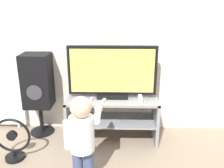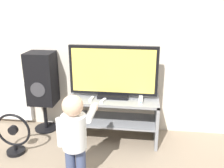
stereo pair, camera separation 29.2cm
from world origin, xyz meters
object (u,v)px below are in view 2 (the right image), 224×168
(game_console, at_px, (141,100))
(speaker_tower, at_px, (42,80))
(floor_fan, at_px, (14,136))
(remote_primary, at_px, (91,99))
(remote_secondary, at_px, (103,100))
(radiator, at_px, (6,100))
(child, at_px, (75,132))
(television, at_px, (113,73))

(game_console, xyz_separation_m, speaker_tower, (-1.30, 0.20, 0.12))
(game_console, height_order, floor_fan, game_console)
(remote_primary, relative_size, remote_secondary, 0.99)
(remote_primary, relative_size, radiator, 0.17)
(remote_primary, height_order, speaker_tower, speaker_tower)
(floor_fan, bearing_deg, remote_primary, 24.67)
(floor_fan, bearing_deg, game_console, 15.74)
(remote_primary, distance_m, radiator, 1.41)
(floor_fan, bearing_deg, child, -22.84)
(child, relative_size, radiator, 1.18)
(television, height_order, game_console, television)
(speaker_tower, relative_size, radiator, 1.41)
(remote_primary, relative_size, speaker_tower, 0.12)
(remote_primary, bearing_deg, radiator, 165.20)
(remote_secondary, distance_m, radiator, 1.56)
(game_console, height_order, radiator, radiator)
(game_console, relative_size, remote_secondary, 1.34)
(speaker_tower, xyz_separation_m, radiator, (-0.64, 0.13, -0.37))
(child, xyz_separation_m, floor_fan, (-0.83, 0.35, -0.31))
(television, xyz_separation_m, floor_fan, (-1.09, -0.51, -0.65))
(child, height_order, speaker_tower, speaker_tower)
(television, xyz_separation_m, game_console, (0.34, -0.10, -0.29))
(television, bearing_deg, radiator, 171.72)
(remote_secondary, height_order, speaker_tower, speaker_tower)
(remote_secondary, distance_m, speaker_tower, 0.90)
(remote_secondary, bearing_deg, remote_primary, 167.21)
(game_console, relative_size, child, 0.20)
(remote_primary, distance_m, speaker_tower, 0.75)
(remote_primary, distance_m, remote_secondary, 0.15)
(television, distance_m, remote_primary, 0.41)
(television, bearing_deg, child, -106.57)
(game_console, bearing_deg, radiator, 170.13)
(television, relative_size, remote_secondary, 7.97)
(game_console, bearing_deg, remote_primary, -178.26)
(game_console, bearing_deg, floor_fan, -164.26)
(floor_fan, height_order, radiator, radiator)
(remote_secondary, xyz_separation_m, speaker_tower, (-0.85, 0.25, 0.14))
(game_console, relative_size, radiator, 0.23)
(child, bearing_deg, television, 73.43)
(remote_primary, xyz_separation_m, remote_secondary, (0.15, -0.03, 0.00))
(remote_secondary, bearing_deg, child, -102.40)
(television, distance_m, floor_fan, 1.37)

